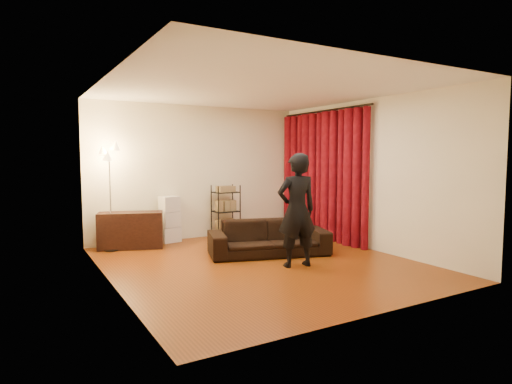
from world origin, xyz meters
TOP-DOWN VIEW (x-y plane):
  - floor at (0.00, 0.00)m, footprint 5.00×5.00m
  - ceiling at (0.00, 0.00)m, footprint 5.00×5.00m
  - wall_back at (0.00, 2.50)m, footprint 5.00×0.00m
  - wall_front at (0.00, -2.50)m, footprint 5.00×0.00m
  - wall_left at (-2.25, 0.00)m, footprint 0.00×5.00m
  - wall_right at (2.25, 0.00)m, footprint 0.00×5.00m
  - curtain_rod at (2.15, 1.12)m, footprint 0.04×2.65m
  - curtain at (2.13, 1.12)m, footprint 0.22×2.65m
  - sofa at (0.43, 0.43)m, footprint 2.15×1.33m
  - person at (0.39, -0.43)m, footprint 0.69×0.51m
  - media_cabinet at (-1.49, 2.13)m, footprint 1.21×0.78m
  - storage_boxes at (-0.68, 2.31)m, footprint 0.41×0.35m
  - wire_shelf at (0.47, 2.20)m, footprint 0.52×0.38m
  - floor_lamp at (-1.83, 2.11)m, footprint 0.42×0.42m

SIDE VIEW (x-z plane):
  - floor at x=0.00m, z-range 0.00..0.00m
  - sofa at x=0.43m, z-range 0.00..0.59m
  - media_cabinet at x=-1.49m, z-range 0.00..0.66m
  - storage_boxes at x=-0.68m, z-range 0.00..0.90m
  - wire_shelf at x=0.47m, z-range 0.00..1.09m
  - person at x=0.39m, z-range 0.00..1.73m
  - floor_lamp at x=-1.83m, z-range 0.00..1.88m
  - curtain at x=2.13m, z-range 0.00..2.55m
  - wall_back at x=0.00m, z-range -1.15..3.85m
  - wall_front at x=0.00m, z-range -1.15..3.85m
  - wall_left at x=-2.25m, z-range -1.15..3.85m
  - wall_right at x=2.25m, z-range -1.15..3.85m
  - curtain_rod at x=2.15m, z-range 2.56..2.60m
  - ceiling at x=0.00m, z-range 2.70..2.70m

